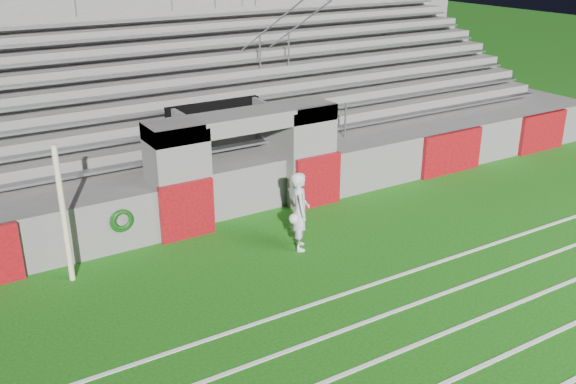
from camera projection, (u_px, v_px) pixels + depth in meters
ground at (325, 270)px, 13.40m from camera, size 90.00×90.00×0.00m
field_post at (64, 215)px, 12.50m from camera, size 0.12×0.12×2.86m
stadium_structure at (175, 116)px, 19.16m from camera, size 26.00×8.48×5.42m
goalkeeper_with_ball at (300, 211)px, 14.02m from camera, size 0.72×0.77×1.79m
hose_coil at (122, 221)px, 13.83m from camera, size 0.53×0.14×0.53m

